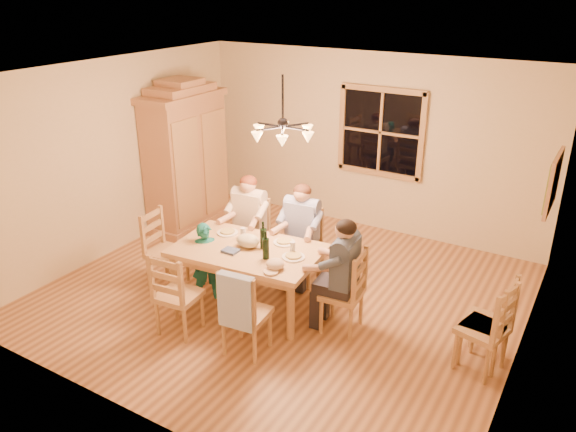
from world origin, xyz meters
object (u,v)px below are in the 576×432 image
Objects in this scene: child at (207,262)px; chair_end_right at (342,305)px; chair_end_left at (168,263)px; dining_table at (248,256)px; chandelier at (283,131)px; armoire at (186,161)px; chair_far_right at (301,260)px; wine_bottle_a at (263,235)px; chair_spare_back at (481,342)px; chair_far_left at (250,249)px; adult_slate_man at (343,262)px; wine_bottle_b at (266,245)px; chair_near_right at (247,326)px; chair_spare_front at (483,336)px; adult_plaid_man at (302,222)px; chair_near_left at (180,307)px; adult_woman at (249,212)px.

chair_end_right is at bearing -41.14° from child.
dining_table is at bearing 90.00° from chair_end_left.
chandelier is 0.33× the size of armoire.
wine_bottle_a reaches higher than chair_far_right.
chair_spare_back is at bearing -43.37° from child.
chair_far_left is 1.00× the size of chair_end_right.
chair_spare_back is at bearing -5.76° from chandelier.
adult_slate_man reaches higher than chair_far_right.
chair_end_right is at bearing 107.62° from chair_spare_back.
chandelier is at bearing 98.82° from chair_spare_back.
wine_bottle_b reaches higher than chair_far_left.
child is at bearing 142.56° from chair_near_right.
chandelier is 2.04m from chair_end_right.
chair_spare_back is at bearing 7.28° from wine_bottle_b.
chair_far_left is 1.00× the size of chair_spare_front.
chair_far_left is at bearing 134.92° from wine_bottle_a.
dining_table is 2.05× the size of adult_slate_man.
chair_far_right is (0.25, 0.83, -0.35)m from dining_table.
adult_slate_man is at bearing 14.52° from wine_bottle_b.
chair_far_right and chair_spare_back have the same top height.
chair_end_left is at bearing 101.51° from chair_spare_front.
wine_bottle_b is at bearing -48.04° from child.
wine_bottle_a reaches higher than dining_table.
chair_far_right is 1.17m from chair_end_right.
chair_end_left reaches higher than child.
chair_near_right is (0.28, -1.20, -1.77)m from chandelier.
chair_end_left is at bearing -158.23° from chandelier.
chair_end_right is 3.00× the size of wine_bottle_b.
chair_far_right is at bearing -95.58° from adult_plaid_man.
chair_end_right is (0.67, 0.87, 0.00)m from chair_near_right.
chair_near_left is 1.69m from adult_woman.
armoire is 2.63× the size of adult_plaid_man.
adult_plaid_man is at bearing 84.42° from chair_far_right.
chair_spare_front is at bearing -3.00° from chandelier.
adult_plaid_man is at bearing -16.18° from armoire.
armoire reaches higher than chair_far_left.
armoire is 2.66m from chair_far_right.
wine_bottle_b is (0.32, -0.11, 0.27)m from dining_table.
chandelier is 2.33× the size of wine_bottle_b.
adult_woman is (0.67, 0.87, 0.54)m from chair_end_left.
chair_spare_back reaches higher than dining_table.
wine_bottle_a is 0.84m from child.
adult_slate_man is at bearing 153.43° from adult_woman.
wine_bottle_a is at bearing 77.25° from chair_far_right.
adult_woman reaches higher than chair_far_right.
chair_near_right reaches higher than dining_table.
child is (-0.03, -0.88, 0.19)m from chair_far_left.
adult_woman reaches higher than child.
chair_end_left is (-1.42, -0.95, 0.00)m from chair_far_right.
chair_far_left reaches higher than child.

